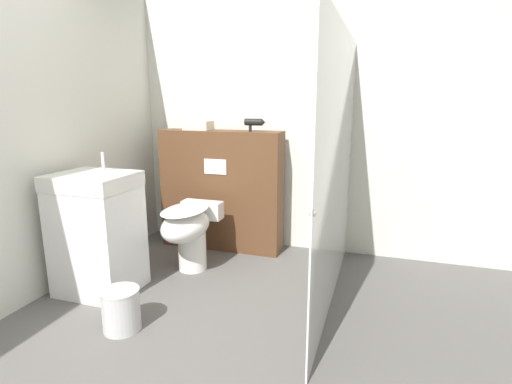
% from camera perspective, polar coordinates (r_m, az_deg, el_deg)
% --- Properties ---
extents(wall_back, '(8.00, 0.06, 2.50)m').
position_cam_1_polar(wall_back, '(3.90, 2.60, 10.25)').
color(wall_back, silver).
rests_on(wall_back, ground_plane).
extents(partition_panel, '(1.19, 0.28, 1.16)m').
position_cam_1_polar(partition_panel, '(3.90, -4.93, 0.26)').
color(partition_panel, '#51331E').
rests_on(partition_panel, ground_plane).
extents(shower_glass, '(0.04, 1.95, 1.91)m').
position_cam_1_polar(shower_glass, '(2.80, 11.51, 2.87)').
color(shower_glass, silver).
rests_on(shower_glass, ground_plane).
extents(toilet, '(0.37, 0.67, 0.57)m').
position_cam_1_polar(toilet, '(3.42, -9.52, -5.27)').
color(toilet, white).
rests_on(toilet, ground_plane).
extents(sink_vanity, '(0.57, 0.49, 1.05)m').
position_cam_1_polar(sink_vanity, '(3.24, -21.71, -5.48)').
color(sink_vanity, white).
rests_on(sink_vanity, ground_plane).
extents(hair_drier, '(0.19, 0.06, 0.12)m').
position_cam_1_polar(hair_drier, '(3.67, -0.22, 9.90)').
color(hair_drier, black).
rests_on(hair_drier, partition_panel).
extents(folded_towel, '(0.25, 0.19, 0.09)m').
position_cam_1_polar(folded_towel, '(3.93, -8.22, 9.41)').
color(folded_towel, beige).
rests_on(folded_towel, partition_panel).
extents(waste_bin, '(0.24, 0.24, 0.27)m').
position_cam_1_polar(waste_bin, '(2.77, -18.70, -15.65)').
color(waste_bin, silver).
rests_on(waste_bin, ground_plane).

